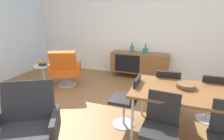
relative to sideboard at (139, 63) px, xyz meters
name	(u,v)px	position (x,y,z in m)	size (l,w,h in m)	color
ground_plane	(97,116)	(-0.27, -2.30, -0.44)	(8.32, 8.32, 0.00)	olive
wall_back	(134,27)	(-0.27, 0.30, 0.96)	(6.80, 0.12, 2.80)	white
sideboard	(139,63)	(0.00, 0.00, 0.00)	(1.60, 0.45, 0.72)	brown
vase_cobalt	(132,49)	(-0.23, 0.00, 0.38)	(0.11, 0.11, 0.27)	#337266
vase_sculptural_dark	(145,50)	(0.15, 0.00, 0.36)	(0.13, 0.13, 0.25)	#337266
dining_table	(192,94)	(1.19, -2.35, 0.26)	(1.60, 0.90, 0.74)	brown
wooden_bowl_on_table	(186,86)	(1.11, -2.26, 0.33)	(0.26, 0.26, 0.06)	brown
dining_chair_back_left	(166,90)	(0.85, -1.79, 0.03)	(0.43, 0.45, 0.86)	black
dining_chair_near_window	(128,99)	(0.30, -2.35, 0.03)	(0.42, 0.40, 0.86)	black
dining_chair_back_right	(211,96)	(1.54, -1.79, 0.03)	(0.41, 0.43, 0.86)	black
dining_chair_front_left	(160,127)	(0.85, -2.91, 0.03)	(0.43, 0.45, 0.86)	black
lounge_chair_red	(65,68)	(-1.59, -1.27, 0.03)	(0.86, 0.84, 0.95)	#D85919
armchair_black_shell	(28,124)	(-0.66, -3.40, 0.03)	(0.89, 0.87, 0.95)	#262628
side_table_round	(44,73)	(-2.15, -1.40, -0.12)	(0.44, 0.44, 0.52)	white
fruit_bowl	(43,64)	(-2.15, -1.41, 0.12)	(0.20, 0.20, 0.11)	#262628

